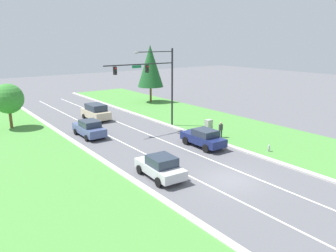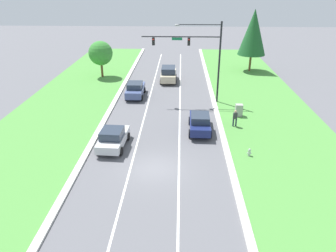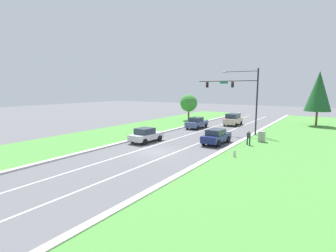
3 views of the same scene
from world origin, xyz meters
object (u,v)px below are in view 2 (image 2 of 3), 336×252
(fire_hydrant, at_px, (249,153))
(oak_near_left_tree, at_px, (101,53))
(champagne_suv, at_px, (168,74))
(slate_blue_sedan, at_px, (135,89))
(utility_cabinet, at_px, (239,111))
(traffic_signal_mast, at_px, (198,50))
(silver_sedan, at_px, (113,138))
(navy_sedan, at_px, (200,122))
(conifer_near_right_tree, at_px, (253,32))
(pedestrian, at_px, (235,118))

(fire_hydrant, relative_size, oak_near_left_tree, 0.14)
(champagne_suv, xyz_separation_m, oak_near_left_tree, (-9.50, 1.71, 2.40))
(champagne_suv, bearing_deg, fire_hydrant, -71.76)
(slate_blue_sedan, height_order, utility_cabinet, slate_blue_sedan)
(traffic_signal_mast, relative_size, slate_blue_sedan, 1.89)
(silver_sedan, bearing_deg, champagne_suv, 82.15)
(silver_sedan, relative_size, slate_blue_sedan, 0.95)
(silver_sedan, height_order, slate_blue_sedan, slate_blue_sedan)
(navy_sedan, bearing_deg, utility_cabinet, 42.62)
(utility_cabinet, relative_size, conifer_near_right_tree, 0.15)
(traffic_signal_mast, xyz_separation_m, silver_sedan, (-7.36, -11.36, -5.02))
(navy_sedan, bearing_deg, champagne_suv, 103.33)
(traffic_signal_mast, relative_size, champagne_suv, 1.88)
(slate_blue_sedan, relative_size, conifer_near_right_tree, 0.52)
(utility_cabinet, height_order, conifer_near_right_tree, conifer_near_right_tree)
(utility_cabinet, bearing_deg, silver_sedan, -148.22)
(slate_blue_sedan, relative_size, utility_cabinet, 3.59)
(champagne_suv, relative_size, oak_near_left_tree, 0.92)
(slate_blue_sedan, relative_size, oak_near_left_tree, 0.92)
(navy_sedan, height_order, utility_cabinet, navy_sedan)
(traffic_signal_mast, xyz_separation_m, conifer_near_right_tree, (8.60, 13.96, -0.10))
(slate_blue_sedan, relative_size, pedestrian, 2.78)
(champagne_suv, xyz_separation_m, slate_blue_sedan, (-3.69, -6.50, -0.14))
(silver_sedan, distance_m, pedestrian, 11.57)
(oak_near_left_tree, bearing_deg, slate_blue_sedan, -54.75)
(slate_blue_sedan, distance_m, pedestrian, 13.50)
(traffic_signal_mast, bearing_deg, silver_sedan, -122.95)
(navy_sedan, xyz_separation_m, fire_hydrant, (3.67, -4.62, -0.53))
(champagne_suv, distance_m, pedestrian, 16.45)
(utility_cabinet, bearing_deg, oak_near_left_tree, 140.54)
(traffic_signal_mast, xyz_separation_m, navy_sedan, (-0.04, -7.92, -4.99))
(conifer_near_right_tree, bearing_deg, navy_sedan, -111.56)
(traffic_signal_mast, bearing_deg, pedestrian, -64.31)
(traffic_signal_mast, xyz_separation_m, fire_hydrant, (3.63, -12.54, -5.52))
(navy_sedan, xyz_separation_m, utility_cabinet, (4.14, 3.66, -0.22))
(silver_sedan, height_order, navy_sedan, navy_sedan)
(champagne_suv, height_order, utility_cabinet, champagne_suv)
(traffic_signal_mast, relative_size, pedestrian, 5.24)
(navy_sedan, relative_size, utility_cabinet, 3.58)
(champagne_suv, height_order, slate_blue_sedan, champagne_suv)
(pedestrian, height_order, oak_near_left_tree, oak_near_left_tree)
(traffic_signal_mast, distance_m, pedestrian, 9.08)
(slate_blue_sedan, distance_m, utility_cabinet, 12.73)
(navy_sedan, height_order, pedestrian, navy_sedan)
(champagne_suv, bearing_deg, slate_blue_sedan, -120.43)
(champagne_suv, xyz_separation_m, pedestrian, (6.81, -14.97, -0.08))
(conifer_near_right_tree, bearing_deg, slate_blue_sedan, -142.00)
(silver_sedan, distance_m, champagne_suv, 19.84)
(utility_cabinet, relative_size, fire_hydrant, 1.87)
(champagne_suv, xyz_separation_m, conifer_near_right_tree, (12.11, 5.85, 4.76))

